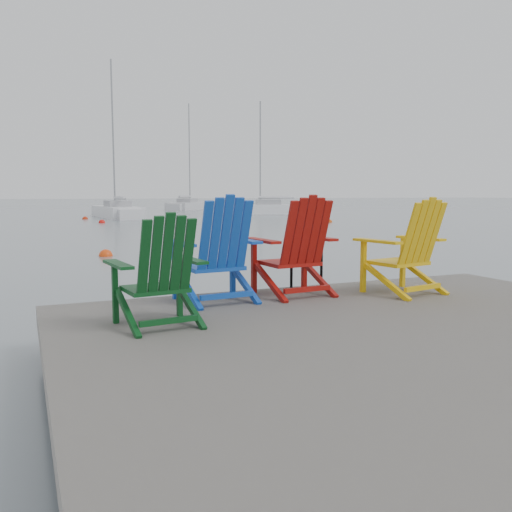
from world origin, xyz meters
name	(u,v)px	position (x,y,z in m)	size (l,w,h in m)	color
ground	(415,388)	(0.00, 0.00, 0.00)	(400.00, 400.00, 0.00)	slate
dock	(417,350)	(0.00, 0.00, 0.35)	(6.00, 5.00, 1.40)	#2F2D2A
handrail	(307,245)	(0.25, 2.45, 1.04)	(0.48, 0.04, 0.90)	black
chair_green	(159,271)	(-1.99, 1.09, 1.00)	(0.86, 0.80, 1.00)	#0B3D17
chair_blue	(217,250)	(-1.14, 1.95, 1.08)	(0.96, 0.89, 1.14)	#1146B4
chair_red	(296,247)	(-0.17, 1.95, 1.07)	(0.95, 0.89, 1.14)	maroon
chair_yellow	(407,247)	(1.10, 1.52, 1.06)	(0.99, 0.94, 1.12)	#E5B00C
sailboat_near	(117,213)	(3.19, 36.41, 0.36)	(2.55, 8.42, 11.51)	silver
sailboat_mid	(189,206)	(13.54, 53.30, 0.36)	(6.70, 8.09, 11.60)	silver
sailboat_far	(265,210)	(15.75, 38.18, 0.36)	(7.03, 3.70, 9.61)	white
buoy_a	(106,256)	(-1.04, 11.49, 0.00)	(0.38, 0.38, 0.38)	#E7410D
buoy_b	(102,223)	(1.20, 29.16, 0.00)	(0.39, 0.39, 0.39)	red
buoy_c	(329,222)	(13.78, 24.39, 0.00)	(0.38, 0.38, 0.38)	#D0470C
buoy_d	(85,219)	(0.79, 34.42, 0.00)	(0.38, 0.38, 0.38)	red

